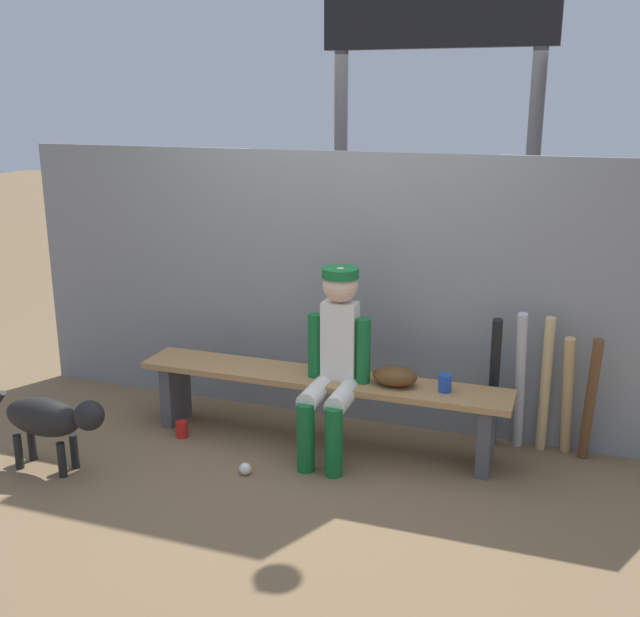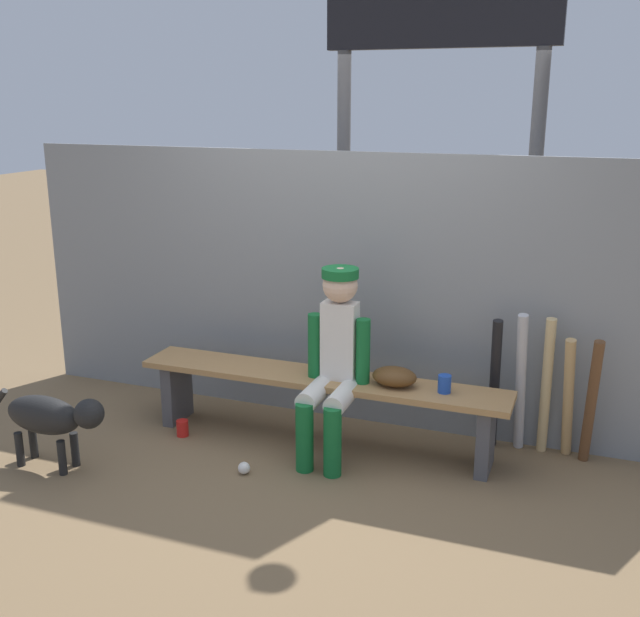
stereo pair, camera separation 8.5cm
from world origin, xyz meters
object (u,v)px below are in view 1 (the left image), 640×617
bat_wood_dark (590,400)px  scoreboard (445,41)px  cup_on_ground (182,429)px  bat_aluminum_silver (520,382)px  dugout_bench (320,391)px  cup_on_bench (445,383)px  baseball_glove (395,376)px  bat_wood_tan (567,396)px  bat_wood_natural (545,385)px  player_seated (334,357)px  baseball (245,469)px  dog (51,419)px  bat_aluminum_black (494,383)px

bat_wood_dark → scoreboard: scoreboard is taller
cup_on_ground → bat_aluminum_silver: bearing=14.4°
dugout_bench → bat_wood_dark: bat_wood_dark is taller
cup_on_bench → cup_on_ground: bearing=-172.6°
baseball_glove → scoreboard: bearing=89.3°
bat_wood_tan → cup_on_ground: size_ratio=7.43×
bat_wood_natural → cup_on_ground: (-2.29, -0.59, -0.40)m
baseball_glove → bat_wood_dark: size_ratio=0.34×
player_seated → bat_wood_dark: bearing=15.3°
dugout_bench → baseball: 0.71m
baseball → dog: bearing=-163.6°
baseball_glove → bat_aluminum_silver: (0.73, 0.33, -0.06)m
scoreboard → dog: size_ratio=4.43×
bat_wood_dark → baseball: size_ratio=11.24×
bat_wood_tan → cup_on_ground: bearing=-166.8°
bat_aluminum_black → player_seated: bearing=-155.3°
baseball_glove → cup_on_ground: bearing=-171.0°
cup_on_bench → bat_aluminum_black: bearing=50.7°
dugout_bench → baseball: (-0.28, -0.55, -0.33)m
dugout_bench → bat_aluminum_black: size_ratio=2.74×
dugout_bench → cup_on_bench: size_ratio=22.25×
dugout_bench → cup_on_ground: (-0.91, -0.22, -0.31)m
player_seated → bat_wood_dark: size_ratio=1.44×
bat_aluminum_silver → cup_on_ground: bearing=-165.6°
baseball_glove → cup_on_ground: size_ratio=2.55×
bat_aluminum_silver → bat_wood_tan: size_ratio=1.16×
baseball → scoreboard: size_ratio=0.02×
dog → cup_on_ground: bearing=52.9°
bat_wood_natural → cup_on_bench: bearing=-147.1°
player_seated → bat_aluminum_black: player_seated is taller
bat_aluminum_silver → baseball: 1.80m
bat_wood_natural → bat_aluminum_silver: bearing=-164.2°
dog → scoreboard: bearing=46.4°
dugout_bench → bat_wood_dark: bearing=10.4°
scoreboard → bat_wood_natural: bearing=-40.9°
player_seated → bat_wood_natural: (1.25, 0.48, -0.20)m
player_seated → bat_wood_tan: 1.48m
bat_wood_dark → baseball: bearing=-156.1°
bat_aluminum_silver → scoreboard: scoreboard is taller
baseball_glove → bat_aluminum_silver: size_ratio=0.29×
cup_on_bench → player_seated: bearing=-170.4°
player_seated → baseball: bearing=-133.4°
dugout_bench → player_seated: (0.13, -0.11, 0.29)m
scoreboard → dog: (-1.92, -2.01, -2.24)m
bat_aluminum_silver → cup_on_ground: bat_aluminum_silver is taller
bat_aluminum_black → bat_aluminum_silver: bat_aluminum_silver is taller
player_seated → bat_wood_tan: bearing=18.3°
bat_aluminum_silver → dog: 2.91m
bat_aluminum_silver → cup_on_ground: (-2.13, -0.55, -0.42)m
player_seated → dog: bearing=-153.4°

